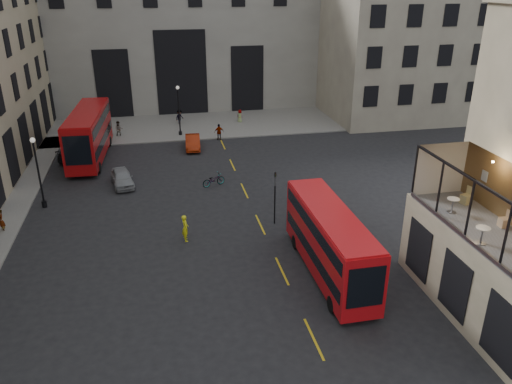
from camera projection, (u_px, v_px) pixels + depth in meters
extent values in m
plane|color=black|center=(354.00, 333.00, 23.78)|extent=(140.00, 140.00, 0.00)
cube|color=black|center=(455.00, 286.00, 23.91)|extent=(0.08, 9.20, 3.00)
cube|color=beige|center=(440.00, 169.00, 27.08)|extent=(3.00, 0.04, 2.90)
cube|color=black|center=(506.00, 177.00, 22.01)|extent=(3.00, 10.00, 0.04)
cube|color=slate|center=(465.00, 236.00, 22.84)|extent=(0.12, 10.00, 0.18)
cube|color=black|center=(475.00, 181.00, 21.75)|extent=(0.12, 10.00, 0.10)
cube|color=beige|center=(485.00, 176.00, 25.66)|extent=(0.04, 0.45, 0.55)
cylinder|color=#FFD899|center=(493.00, 162.00, 23.97)|extent=(0.12, 0.12, 0.05)
cube|color=#BDAD8E|center=(484.00, 278.00, 24.09)|extent=(3.00, 11.00, 4.50)
cube|color=slate|center=(493.00, 236.00, 23.18)|extent=(3.00, 10.00, 0.10)
cube|color=#9A9990|center=(177.00, 34.00, 62.42)|extent=(34.00, 10.00, 18.00)
cube|color=black|center=(182.00, 73.00, 59.48)|extent=(6.00, 0.12, 10.00)
cube|color=black|center=(113.00, 85.00, 58.39)|extent=(4.00, 0.12, 8.00)
cube|color=black|center=(247.00, 79.00, 61.36)|extent=(4.00, 0.12, 8.00)
cube|color=#ABA38A|center=(392.00, 28.00, 59.46)|extent=(16.00, 18.00, 20.00)
cube|color=slate|center=(178.00, 125.00, 56.80)|extent=(40.00, 12.00, 0.12)
cylinder|color=black|center=(275.00, 205.00, 33.83)|extent=(0.10, 0.10, 2.80)
imported|color=black|center=(275.00, 179.00, 33.07)|extent=(0.16, 0.20, 1.00)
cylinder|color=black|center=(85.00, 146.00, 45.61)|extent=(0.10, 0.10, 2.80)
imported|color=black|center=(82.00, 126.00, 44.86)|extent=(0.16, 0.20, 1.00)
cylinder|color=black|center=(39.00, 175.00, 35.82)|extent=(0.14, 0.14, 5.00)
cylinder|color=black|center=(44.00, 204.00, 36.71)|extent=(0.36, 0.36, 0.50)
sphere|color=silver|center=(32.00, 140.00, 34.76)|extent=(0.36, 0.36, 0.36)
cylinder|color=black|center=(179.00, 113.00, 52.23)|extent=(0.14, 0.14, 5.00)
cylinder|color=black|center=(180.00, 134.00, 53.13)|extent=(0.36, 0.36, 0.50)
sphere|color=silver|center=(178.00, 88.00, 51.18)|extent=(0.36, 0.36, 0.36)
cube|color=#BA0C12|center=(330.00, 241.00, 27.76)|extent=(2.31, 9.84, 3.48)
cube|color=black|center=(329.00, 249.00, 27.95)|extent=(2.35, 9.30, 0.71)
cube|color=black|center=(331.00, 224.00, 27.33)|extent=(2.35, 9.30, 0.71)
cube|color=#BA0C12|center=(331.00, 213.00, 27.05)|extent=(2.22, 9.64, 0.11)
cylinder|color=black|center=(296.00, 242.00, 31.04)|extent=(0.26, 0.89, 0.89)
cylinder|color=black|center=(326.00, 239.00, 31.43)|extent=(0.26, 0.89, 0.89)
cylinder|color=black|center=(332.00, 304.00, 25.14)|extent=(0.26, 0.89, 0.89)
cylinder|color=black|center=(369.00, 299.00, 25.52)|extent=(0.26, 0.89, 0.89)
cube|color=#A10B0D|center=(89.00, 134.00, 45.62)|extent=(3.22, 11.46, 4.02)
cube|color=black|center=(90.00, 140.00, 45.84)|extent=(3.23, 10.85, 0.82)
cube|color=black|center=(87.00, 120.00, 45.13)|extent=(3.23, 10.85, 0.82)
cube|color=#A10B0D|center=(86.00, 112.00, 44.81)|extent=(3.11, 11.23, 0.12)
cylinder|color=black|center=(85.00, 142.00, 49.51)|extent=(0.35, 1.05, 1.03)
cylinder|color=black|center=(109.00, 141.00, 49.82)|extent=(0.35, 1.05, 1.03)
cylinder|color=black|center=(70.00, 169.00, 42.62)|extent=(0.35, 1.05, 1.03)
cylinder|color=black|center=(99.00, 168.00, 42.93)|extent=(0.35, 1.05, 1.03)
imported|color=gray|center=(122.00, 178.00, 40.35)|extent=(2.22, 4.09, 1.32)
imported|color=#9F2509|center=(193.00, 142.00, 49.03)|extent=(1.65, 4.08, 1.32)
imported|color=black|center=(74.00, 150.00, 46.61)|extent=(2.77, 5.41, 1.50)
imported|color=gray|center=(214.00, 180.00, 40.33)|extent=(2.07, 1.36, 1.03)
imported|color=yellow|center=(185.00, 228.00, 31.79)|extent=(0.52, 0.71, 1.80)
imported|color=gray|center=(119.00, 129.00, 52.42)|extent=(0.87, 0.69, 1.73)
imported|color=gray|center=(180.00, 117.00, 56.88)|extent=(1.25, 1.23, 1.72)
imported|color=gray|center=(219.00, 132.00, 51.57)|extent=(1.00, 0.45, 1.68)
imported|color=gray|center=(240.00, 116.00, 57.66)|extent=(0.90, 0.85, 1.55)
imported|color=gray|center=(1.00, 221.00, 32.92)|extent=(0.59, 0.69, 1.59)
cylinder|color=beige|center=(483.00, 228.00, 22.14)|extent=(0.64, 0.64, 0.04)
cylinder|color=slate|center=(482.00, 236.00, 22.29)|extent=(0.09, 0.09, 0.75)
cylinder|color=slate|center=(480.00, 243.00, 22.44)|extent=(0.47, 0.47, 0.03)
cylinder|color=beige|center=(454.00, 199.00, 25.11)|extent=(0.61, 0.61, 0.04)
cylinder|color=slate|center=(452.00, 206.00, 25.25)|extent=(0.08, 0.08, 0.71)
cylinder|color=slate|center=(451.00, 212.00, 25.40)|extent=(0.45, 0.45, 0.03)
cube|color=tan|center=(504.00, 223.00, 23.85)|extent=(0.44, 0.44, 0.45)
cube|color=tan|center=(509.00, 214.00, 23.70)|extent=(0.06, 0.42, 0.40)
cube|color=tan|center=(466.00, 199.00, 26.29)|extent=(0.55, 0.55, 0.49)
cube|color=tan|center=(470.00, 190.00, 26.18)|extent=(0.15, 0.46, 0.44)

